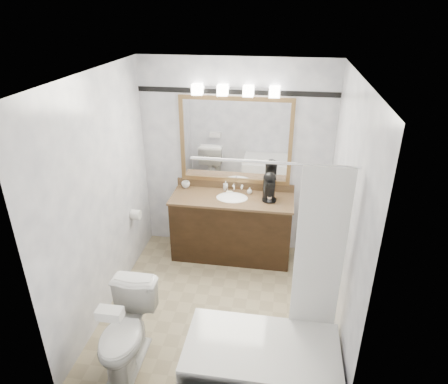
{
  "coord_description": "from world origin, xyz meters",
  "views": [
    {
      "loc": [
        0.6,
        -3.4,
        3.06
      ],
      "look_at": [
        0.01,
        0.35,
        1.24
      ],
      "focal_mm": 32.0,
      "sensor_mm": 36.0,
      "label": 1
    }
  ],
  "objects": [
    {
      "name": "coffee_maker",
      "position": [
        0.45,
        1.06,
        1.03
      ],
      "size": [
        0.18,
        0.23,
        0.35
      ],
      "rotation": [
        0.0,
        0.0,
        0.18
      ],
      "color": "black",
      "rests_on": "vanity"
    },
    {
      "name": "vanity",
      "position": [
        0.0,
        1.02,
        0.44
      ],
      "size": [
        1.53,
        0.58,
        0.97
      ],
      "color": "black",
      "rests_on": "ground"
    },
    {
      "name": "bathtub",
      "position": [
        0.55,
        -0.9,
        0.28
      ],
      "size": [
        1.3,
        0.75,
        1.96
      ],
      "color": "white",
      "rests_on": "ground"
    },
    {
      "name": "room",
      "position": [
        0.0,
        0.0,
        1.25
      ],
      "size": [
        2.42,
        2.62,
        2.52
      ],
      "color": "tan",
      "rests_on": "ground"
    },
    {
      "name": "accent_stripe",
      "position": [
        0.0,
        1.29,
        2.1
      ],
      "size": [
        2.4,
        0.01,
        0.06
      ],
      "primitive_type": "cube",
      "color": "black",
      "rests_on": "room"
    },
    {
      "name": "tp_roll",
      "position": [
        -1.14,
        0.66,
        0.7
      ],
      "size": [
        0.11,
        0.12,
        0.12
      ],
      "primitive_type": "cylinder",
      "rotation": [
        0.0,
        1.57,
        0.0
      ],
      "color": "white",
      "rests_on": "room"
    },
    {
      "name": "vanity_light_bar",
      "position": [
        0.0,
        1.23,
        2.13
      ],
      "size": [
        1.02,
        0.14,
        0.12
      ],
      "color": "silver",
      "rests_on": "room"
    },
    {
      "name": "cup_left",
      "position": [
        -0.64,
        1.21,
        0.89
      ],
      "size": [
        0.12,
        0.12,
        0.08
      ],
      "primitive_type": "imported",
      "rotation": [
        0.0,
        0.0,
        -0.13
      ],
      "color": "white",
      "rests_on": "vanity"
    },
    {
      "name": "soap_bottle_a",
      "position": [
        -0.12,
        1.23,
        0.91
      ],
      "size": [
        0.07,
        0.07,
        0.12
      ],
      "primitive_type": "imported",
      "rotation": [
        0.0,
        0.0,
        0.33
      ],
      "color": "white",
      "rests_on": "vanity"
    },
    {
      "name": "mirror",
      "position": [
        0.0,
        1.28,
        1.5
      ],
      "size": [
        1.4,
        0.04,
        1.1
      ],
      "color": "olive",
      "rests_on": "room"
    },
    {
      "name": "soap_bottle_b",
      "position": [
        0.2,
        1.16,
        0.89
      ],
      "size": [
        0.08,
        0.08,
        0.08
      ],
      "primitive_type": "imported",
      "rotation": [
        0.0,
        0.0,
        -0.3
      ],
      "color": "white",
      "rests_on": "vanity"
    },
    {
      "name": "toilet",
      "position": [
        -0.69,
        -0.89,
        0.38
      ],
      "size": [
        0.43,
        0.75,
        0.76
      ],
      "primitive_type": "imported",
      "rotation": [
        0.0,
        0.0,
        0.01
      ],
      "color": "white",
      "rests_on": "ground"
    },
    {
      "name": "tissue_box",
      "position": [
        -0.69,
        -1.12,
        0.81
      ],
      "size": [
        0.21,
        0.12,
        0.09
      ],
      "primitive_type": "cube",
      "rotation": [
        0.0,
        0.0,
        0.01
      ],
      "color": "white",
      "rests_on": "toilet"
    },
    {
      "name": "soap_bar",
      "position": [
        -0.05,
        1.13,
        0.86
      ],
      "size": [
        0.08,
        0.05,
        0.02
      ],
      "primitive_type": "cube",
      "rotation": [
        0.0,
        0.0,
        -0.03
      ],
      "color": "beige",
      "rests_on": "vanity"
    }
  ]
}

